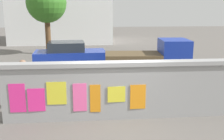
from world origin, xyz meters
name	(u,v)px	position (x,y,z in m)	size (l,w,h in m)	color
ground	(103,63)	(0.00, 8.00, 0.00)	(60.00, 60.00, 0.00)	#605B56
poster_wall	(117,90)	(-0.01, 0.00, 0.87)	(6.74, 0.42, 1.70)	#979797
auto_rickshaw_truck	(151,61)	(1.91, 3.96, 0.90)	(3.69, 1.73, 1.85)	black
car_parked	(69,54)	(-1.85, 7.14, 0.73)	(3.90, 1.93, 1.40)	black
motorcycle	(65,81)	(-1.74, 2.60, 0.46)	(1.90, 0.56, 0.87)	black
person_walking	(24,80)	(-2.87, 0.95, 0.99)	(0.43, 0.43, 1.62)	yellow
tree_roadside	(46,3)	(-3.57, 11.63, 3.47)	(2.70, 2.70, 4.86)	brown
building_background	(63,11)	(-3.16, 19.00, 2.87)	(9.29, 6.68, 5.70)	white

